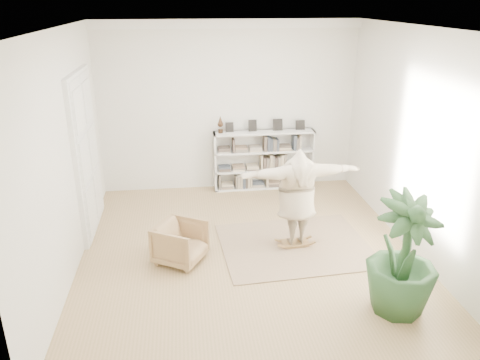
% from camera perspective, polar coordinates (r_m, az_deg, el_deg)
% --- Properties ---
extents(floor, '(6.00, 6.00, 0.00)m').
position_cam_1_polar(floor, '(7.97, 0.97, -8.73)').
color(floor, '#997E4F').
rests_on(floor, ground).
extents(room_shell, '(6.00, 6.00, 6.00)m').
position_cam_1_polar(room_shell, '(9.83, -1.44, 18.53)').
color(room_shell, silver).
rests_on(room_shell, floor).
extents(doors, '(0.09, 1.78, 2.92)m').
position_cam_1_polar(doors, '(8.70, -18.18, 2.90)').
color(doors, white).
rests_on(doors, floor).
extents(bookshelf, '(2.20, 0.35, 1.64)m').
position_cam_1_polar(bookshelf, '(10.36, 2.87, 2.40)').
color(bookshelf, silver).
rests_on(bookshelf, floor).
extents(armchair, '(0.99, 0.98, 0.66)m').
position_cam_1_polar(armchair, '(7.62, -7.27, -7.58)').
color(armchair, tan).
rests_on(armchair, floor).
extents(rug, '(2.62, 2.15, 0.02)m').
position_cam_1_polar(rug, '(8.19, 6.68, -7.92)').
color(rug, tan).
rests_on(rug, floor).
extents(rocker_board, '(0.47, 0.30, 0.10)m').
position_cam_1_polar(rocker_board, '(8.16, 6.70, -7.59)').
color(rocker_board, olive).
rests_on(rocker_board, rug).
extents(person, '(2.09, 0.69, 1.67)m').
position_cam_1_polar(person, '(7.78, 6.98, -1.85)').
color(person, '#BBA88C').
rests_on(person, rocker_board).
extents(houseplant, '(1.20, 1.20, 1.68)m').
position_cam_1_polar(houseplant, '(6.57, 19.26, -8.72)').
color(houseplant, '#284D26').
rests_on(houseplant, floor).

